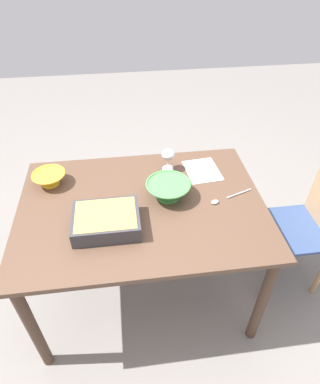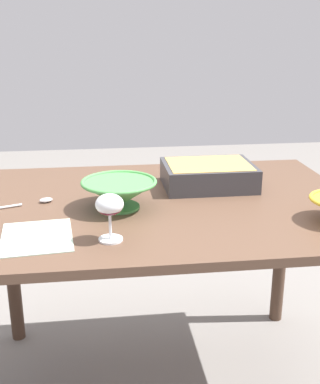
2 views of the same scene
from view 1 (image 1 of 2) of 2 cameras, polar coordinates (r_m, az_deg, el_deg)
The scene contains 9 objects.
ground_plane at distance 2.35m, azimuth -2.47°, elevation -16.10°, with size 8.00×8.00×0.00m, color gray.
dining_table at distance 1.83m, azimuth -3.06°, elevation -4.50°, with size 1.32×0.94×0.77m.
chair at distance 2.24m, azimuth 23.99°, elevation -4.90°, with size 0.39×0.40×0.90m.
wine_glass at distance 1.96m, azimuth 1.42°, elevation 6.30°, with size 0.08×0.08×0.13m.
casserole_dish at distance 1.63m, azimuth -9.28°, elevation -4.80°, with size 0.32×0.25×0.09m.
mixing_bowl at distance 1.97m, azimuth -18.59°, elevation 2.33°, with size 0.19×0.19×0.08m.
small_bowl at distance 1.78m, azimuth 1.43°, elevation 0.50°, with size 0.24×0.24×0.09m.
serving_spoon at distance 1.82m, azimuth 10.96°, elevation -1.17°, with size 0.25×0.11×0.01m.
napkin at distance 2.01m, azimuth 7.34°, elevation 3.72°, with size 0.19×0.24×0.00m, color #B2CCB7.
Camera 1 is at (0.07, 1.30, 1.96)m, focal length 30.82 mm.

